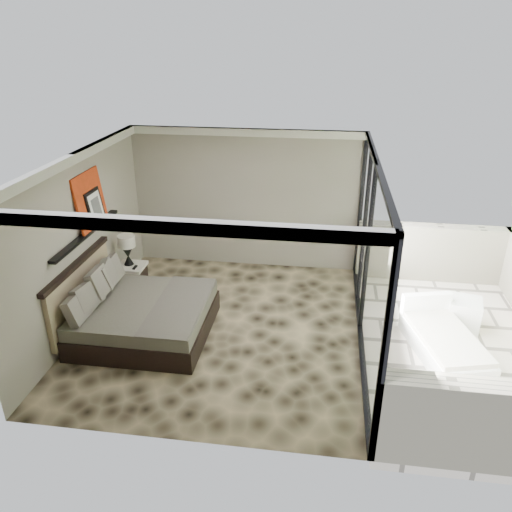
# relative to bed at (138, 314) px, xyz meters

# --- Properties ---
(floor) EXTENTS (5.00, 5.00, 0.00)m
(floor) POSITION_rel_bed_xyz_m (1.28, 0.33, -0.34)
(floor) COLOR black
(floor) RESTS_ON ground
(ceiling) EXTENTS (4.50, 5.00, 0.02)m
(ceiling) POSITION_rel_bed_xyz_m (1.28, 0.33, 2.45)
(ceiling) COLOR silver
(ceiling) RESTS_ON back_wall
(back_wall) EXTENTS (4.50, 0.02, 2.80)m
(back_wall) POSITION_rel_bed_xyz_m (1.28, 2.82, 1.06)
(back_wall) COLOR gray
(back_wall) RESTS_ON floor
(left_wall) EXTENTS (0.02, 5.00, 2.80)m
(left_wall) POSITION_rel_bed_xyz_m (-0.96, 0.33, 1.06)
(left_wall) COLOR gray
(left_wall) RESTS_ON floor
(glass_wall) EXTENTS (0.08, 5.00, 2.80)m
(glass_wall) POSITION_rel_bed_xyz_m (3.53, 0.33, 1.06)
(glass_wall) COLOR white
(glass_wall) RESTS_ON floor
(terrace_slab) EXTENTS (3.00, 5.00, 0.12)m
(terrace_slab) POSITION_rel_bed_xyz_m (5.03, 0.33, -0.40)
(terrace_slab) COLOR #BCB2A1
(terrace_slab) RESTS_ON ground
(picture_ledge) EXTENTS (0.12, 2.20, 0.05)m
(picture_ledge) POSITION_rel_bed_xyz_m (-0.90, 0.43, 1.16)
(picture_ledge) COLOR black
(picture_ledge) RESTS_ON left_wall
(bed) EXTENTS (2.07, 2.01, 1.14)m
(bed) POSITION_rel_bed_xyz_m (0.00, 0.00, 0.00)
(bed) COLOR black
(bed) RESTS_ON floor
(nightstand) EXTENTS (0.53, 0.53, 0.50)m
(nightstand) POSITION_rel_bed_xyz_m (-0.63, 1.36, -0.09)
(nightstand) COLOR black
(nightstand) RESTS_ON floor
(table_lamp) EXTENTS (0.31, 0.31, 0.57)m
(table_lamp) POSITION_rel_bed_xyz_m (-0.68, 1.39, 0.55)
(table_lamp) COLOR black
(table_lamp) RESTS_ON nightstand
(abstract_canvas) EXTENTS (0.13, 0.90, 0.90)m
(abstract_canvas) POSITION_rel_bed_xyz_m (-0.91, 0.71, 1.64)
(abstract_canvas) COLOR #A1110D
(abstract_canvas) RESTS_ON picture_ledge
(framed_print) EXTENTS (0.11, 0.50, 0.60)m
(framed_print) POSITION_rel_bed_xyz_m (-0.86, 0.75, 1.49)
(framed_print) COLOR black
(framed_print) RESTS_ON picture_ledge
(ottoman) EXTENTS (0.58, 0.58, 0.49)m
(ottoman) POSITION_rel_bed_xyz_m (5.21, 0.93, -0.09)
(ottoman) COLOR silver
(ottoman) RESTS_ON terrace_slab
(lounger) EXTENTS (1.19, 1.77, 0.64)m
(lounger) POSITION_rel_bed_xyz_m (4.73, 0.12, -0.14)
(lounger) COLOR white
(lounger) RESTS_ON terrace_slab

